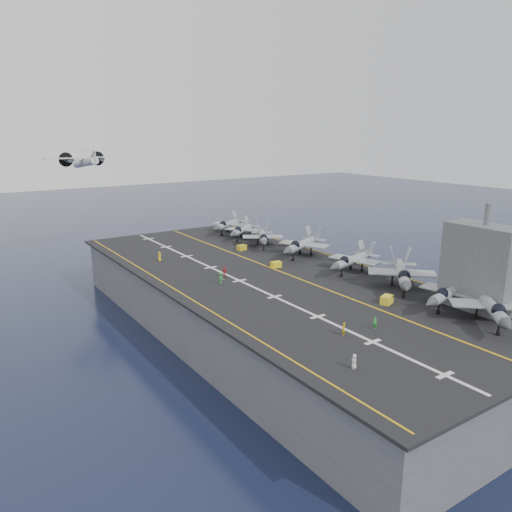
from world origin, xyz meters
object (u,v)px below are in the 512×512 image
fighter_jet_0 (491,305)px  tow_cart_a (387,300)px  island_superstructure (483,257)px  transport_plane (85,162)px

fighter_jet_0 → tow_cart_a: bearing=113.3°
island_superstructure → transport_plane: transport_plane is taller
tow_cart_a → transport_plane: transport_plane is taller
tow_cart_a → transport_plane: size_ratio=0.11×
island_superstructure → tow_cart_a: size_ratio=6.33×
fighter_jet_0 → tow_cart_a: fighter_jet_0 is taller
island_superstructure → transport_plane: 98.28m
island_superstructure → transport_plane: (-27.45, 93.93, 9.01)m
transport_plane → tow_cart_a: bearing=-78.0°
island_superstructure → transport_plane: size_ratio=0.70×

